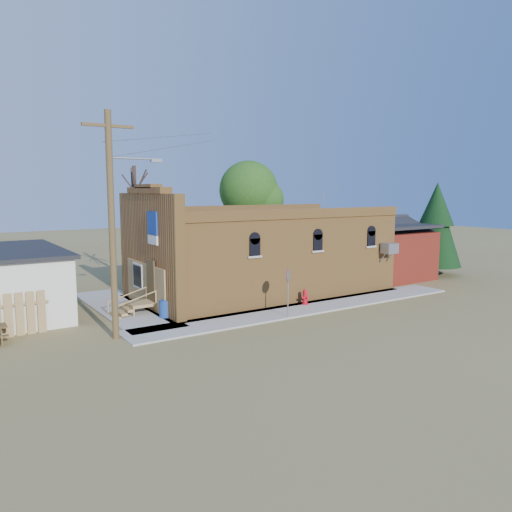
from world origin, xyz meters
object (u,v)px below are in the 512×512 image
brick_bar (260,253)px  stop_sign (288,280)px  fire_hydrant (305,297)px  trash_barrel (165,309)px  utility_pole (113,221)px

brick_bar → stop_sign: size_ratio=7.35×
brick_bar → fire_hydrant: 4.41m
stop_sign → trash_barrel: 5.89m
fire_hydrant → stop_sign: stop_sign is taller
utility_pole → fire_hydrant: (9.96, 0.31, -4.31)m
fire_hydrant → trash_barrel: bearing=178.1°
trash_barrel → brick_bar: bearing=19.4°
utility_pole → trash_barrel: (2.84, 1.84, -4.29)m
utility_pole → trash_barrel: bearing=33.0°
brick_bar → stop_sign: 5.90m
fire_hydrant → brick_bar: bearing=102.7°
stop_sign → trash_barrel: (-4.87, 3.04, -1.31)m
utility_pole → stop_sign: bearing=-8.8°
utility_pole → stop_sign: size_ratio=4.03×
utility_pole → fire_hydrant: size_ratio=11.48×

